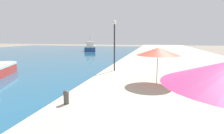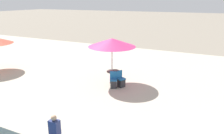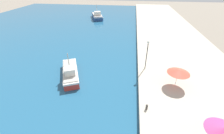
% 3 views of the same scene
% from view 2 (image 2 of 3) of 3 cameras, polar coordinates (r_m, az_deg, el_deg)
% --- Properties ---
extents(cafe_umbrella_pink, '(2.70, 2.70, 2.68)m').
position_cam_2_polar(cafe_umbrella_pink, '(12.31, 0.00, 6.44)').
color(cafe_umbrella_pink, '#B7B7B7').
rests_on(cafe_umbrella_pink, quay_promenade).
extents(cafe_table, '(0.80, 0.80, 0.74)m').
position_cam_2_polar(cafe_table, '(12.84, 0.35, -1.95)').
color(cafe_table, '#333338').
rests_on(cafe_table, quay_promenade).
extents(cafe_chair_left, '(0.56, 0.55, 0.91)m').
position_cam_2_polar(cafe_chair_left, '(12.23, 0.38, -3.98)').
color(cafe_chair_left, '#2D2D33').
rests_on(cafe_chair_left, quay_promenade).
extents(cafe_chair_right, '(0.56, 0.57, 0.91)m').
position_cam_2_polar(cafe_chair_right, '(12.37, 2.36, -3.74)').
color(cafe_chair_right, '#2D2D33').
rests_on(cafe_chair_right, quay_promenade).
extents(person_at_quay, '(0.50, 0.36, 0.92)m').
position_cam_2_polar(person_at_quay, '(8.21, -14.94, -15.36)').
color(person_at_quay, '#333D5B').
rests_on(person_at_quay, quay_promenade).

